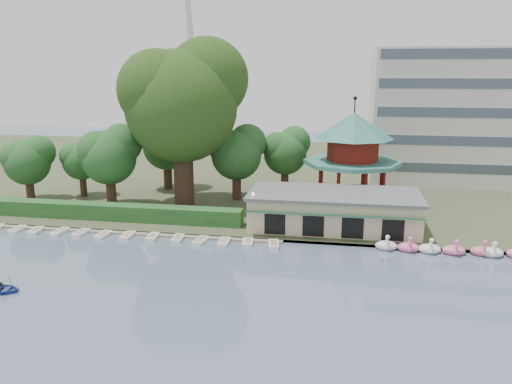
% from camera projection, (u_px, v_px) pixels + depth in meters
% --- Properties ---
extents(ground_plane, '(220.00, 220.00, 0.00)m').
position_uv_depth(ground_plane, '(187.00, 317.00, 35.95)').
color(ground_plane, slate).
rests_on(ground_plane, ground).
extents(shore, '(220.00, 70.00, 0.40)m').
position_uv_depth(shore, '(278.00, 172.00, 85.65)').
color(shore, '#424930').
rests_on(shore, ground).
extents(embankment, '(220.00, 0.60, 0.30)m').
position_uv_depth(embankment, '(236.00, 237.00, 52.47)').
color(embankment, gray).
rests_on(embankment, ground).
extents(dock, '(34.00, 1.60, 0.24)m').
position_uv_depth(dock, '(128.00, 232.00, 54.33)').
color(dock, gray).
rests_on(dock, ground).
extents(boathouse, '(18.60, 9.39, 3.90)m').
position_uv_depth(boathouse, '(334.00, 210.00, 54.78)').
color(boathouse, beige).
rests_on(boathouse, shore).
extents(pavilion, '(12.40, 12.40, 13.50)m').
position_uv_depth(pavilion, '(353.00, 150.00, 62.81)').
color(pavilion, beige).
rests_on(pavilion, shore).
extents(office_building, '(38.00, 18.00, 20.00)m').
position_uv_depth(office_building, '(491.00, 121.00, 75.17)').
color(office_building, silver).
rests_on(office_building, shore).
extents(broadcast_tower, '(8.00, 8.00, 96.00)m').
position_uv_depth(broadcast_tower, '(188.00, 18.00, 168.52)').
color(broadcast_tower, silver).
rests_on(broadcast_tower, ground).
extents(hedge, '(30.00, 2.00, 1.80)m').
position_uv_depth(hedge, '(115.00, 212.00, 57.69)').
color(hedge, '#275825').
rests_on(hedge, shore).
extents(lamp_post, '(0.36, 0.36, 4.28)m').
position_uv_depth(lamp_post, '(253.00, 205.00, 53.08)').
color(lamp_post, black).
rests_on(lamp_post, shore).
extents(big_tree, '(15.22, 14.18, 20.95)m').
position_uv_depth(big_tree, '(183.00, 98.00, 61.02)').
color(big_tree, '#3A281C').
rests_on(big_tree, shore).
extents(small_trees, '(39.49, 16.97, 10.42)m').
position_uv_depth(small_trees, '(160.00, 151.00, 66.49)').
color(small_trees, '#3A281C').
rests_on(small_trees, shore).
extents(swan_boats, '(20.32, 2.08, 1.92)m').
position_uv_depth(swan_boats, '(484.00, 252.00, 47.74)').
color(swan_boats, white).
rests_on(swan_boats, ground).
extents(moored_rowboats, '(32.54, 2.73, 0.36)m').
position_uv_depth(moored_rowboats, '(128.00, 236.00, 52.88)').
color(moored_rowboats, white).
rests_on(moored_rowboats, ground).
extents(rowboat_with_passengers, '(4.82, 3.60, 2.01)m').
position_uv_depth(rowboat_with_passengers, '(0.00, 286.00, 39.92)').
color(rowboat_with_passengers, '#304BA0').
rests_on(rowboat_with_passengers, ground).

